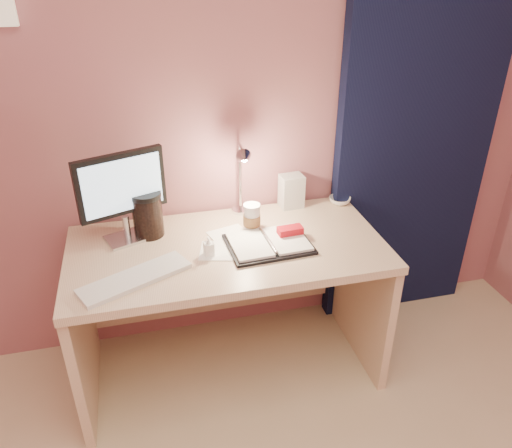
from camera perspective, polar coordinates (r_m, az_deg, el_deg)
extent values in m
plane|color=#9F5F5C|center=(2.35, -5.43, 13.13)|extent=(3.50, 0.00, 3.50)
cube|color=black|center=(2.69, 17.97, 10.61)|extent=(0.85, 0.08, 2.20)
cube|color=beige|center=(2.23, -3.29, -2.90)|extent=(1.40, 0.70, 0.04)
cube|color=beige|center=(2.45, -19.23, -12.06)|extent=(0.04, 0.66, 0.69)
cube|color=beige|center=(2.62, 11.82, -7.74)|extent=(0.04, 0.66, 0.69)
cube|color=beige|center=(2.67, -4.45, -4.91)|extent=(1.32, 0.03, 0.55)
cube|color=silver|center=(2.34, -14.40, -1.54)|extent=(0.23, 0.20, 0.01)
cylinder|color=silver|center=(2.31, -14.57, -0.29)|extent=(0.03, 0.03, 0.10)
cube|color=black|center=(2.21, -15.24, 4.51)|extent=(0.38, 0.16, 0.28)
cube|color=#BBE2FF|center=(2.19, -15.48, 4.22)|extent=(0.33, 0.12, 0.23)
cube|color=silver|center=(2.05, -13.64, -6.04)|extent=(0.46, 0.31, 0.02)
cube|color=black|center=(2.21, 1.46, -2.33)|extent=(0.38, 0.29, 0.01)
cube|color=white|center=(2.18, -0.73, -2.41)|extent=(0.17, 0.25, 0.01)
cube|color=white|center=(2.23, 3.61, -1.71)|extent=(0.17, 0.25, 0.01)
cube|color=red|center=(2.26, 3.92, -0.73)|extent=(0.12, 0.06, 0.03)
cube|color=white|center=(2.29, -2.95, -1.38)|extent=(0.21, 0.21, 0.00)
cube|color=white|center=(2.18, -4.32, -3.07)|extent=(0.19, 0.19, 0.00)
cylinder|color=white|center=(2.31, -0.48, 0.66)|extent=(0.07, 0.07, 0.12)
cylinder|color=brown|center=(2.32, -0.48, 0.46)|extent=(0.08, 0.08, 0.05)
cylinder|color=white|center=(2.28, -0.49, 2.10)|extent=(0.08, 0.08, 0.01)
imported|color=white|center=(2.61, 9.57, 2.68)|extent=(0.13, 0.13, 0.03)
imported|color=white|center=(2.13, -5.43, -2.55)|extent=(0.05, 0.05, 0.09)
cylinder|color=black|center=(2.31, -12.26, 0.88)|extent=(0.13, 0.13, 0.19)
cube|color=silver|center=(2.52, 4.06, 3.77)|extent=(0.12, 0.10, 0.17)
cylinder|color=silver|center=(2.50, -1.75, 1.60)|extent=(0.09, 0.09, 0.01)
cylinder|color=silver|center=(2.42, -1.82, 5.29)|extent=(0.01, 0.01, 0.34)
cone|color=silver|center=(2.22, -0.69, 7.59)|extent=(0.07, 0.06, 0.07)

